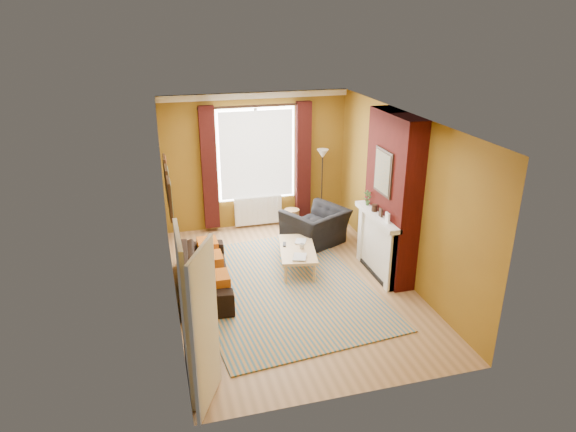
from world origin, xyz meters
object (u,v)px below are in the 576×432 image
object	(u,v)px
sofa	(204,272)
floor_lamp	(322,166)
armchair	(315,227)
coffee_table	(297,250)
wicker_stool	(292,218)

from	to	relation	value
sofa	floor_lamp	world-z (taller)	floor_lamp
armchair	coffee_table	size ratio (longest dim) A/B	0.85
armchair	coffee_table	bearing A→B (deg)	27.61
coffee_table	wicker_stool	xyz separation A→B (m)	(0.42, 1.85, -0.16)
floor_lamp	sofa	bearing A→B (deg)	-142.21
coffee_table	wicker_stool	size ratio (longest dim) A/B	3.30
coffee_table	wicker_stool	bearing A→B (deg)	88.19
sofa	armchair	distance (m)	2.59
armchair	floor_lamp	size ratio (longest dim) A/B	0.67
coffee_table	armchair	bearing A→B (deg)	66.06
sofa	floor_lamp	bearing A→B (deg)	-48.57
armchair	floor_lamp	bearing A→B (deg)	-142.58
sofa	coffee_table	xyz separation A→B (m)	(1.67, 0.28, 0.06)
armchair	floor_lamp	world-z (taller)	floor_lamp
wicker_stool	floor_lamp	world-z (taller)	floor_lamp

